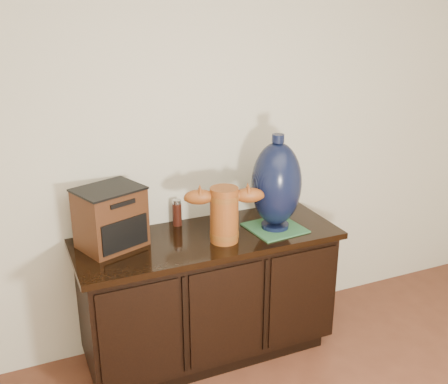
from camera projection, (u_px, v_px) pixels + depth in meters
name	position (u px, v px, depth m)	size (l,w,h in m)	color
sideboard	(209.00, 295.00, 3.00)	(1.46, 0.56, 0.75)	black
terracotta_vessel	(224.00, 211.00, 2.76)	(0.43, 0.20, 0.30)	#934A1A
tv_radio	(111.00, 218.00, 2.70)	(0.39, 0.36, 0.32)	#3F200F
green_mat	(275.00, 228.00, 2.97)	(0.29, 0.29, 0.01)	#2E673C
lamp_base	(276.00, 184.00, 2.88)	(0.30, 0.30, 0.54)	black
spray_can	(177.00, 213.00, 2.99)	(0.05, 0.05, 0.15)	#52190E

